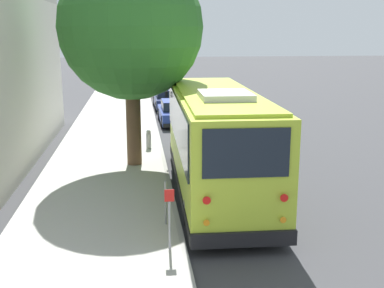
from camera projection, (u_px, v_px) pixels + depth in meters
The scene contains 12 objects.
ground_plane at pixel (223, 181), 16.59m from camera, with size 160.00×160.00×0.00m, color #3D3D3F.
sidewalk_slab at pixel (101, 183), 16.10m from camera, with size 80.00×4.35×0.15m, color #B2AFA8.
curb_strip at pixel (168, 181), 16.36m from camera, with size 80.00×0.14×0.15m, color #9D9A94.
shuttle_bus at pixel (216, 137), 14.92m from camera, with size 9.21×2.67×3.43m.
parked_sedan_blue at pixel (175, 113), 26.76m from camera, with size 4.16×1.80×1.30m.
parked_sedan_navy at pixel (167, 99), 31.99m from camera, with size 4.52×1.76×1.30m.
parked_sedan_black at pixel (163, 87), 38.79m from camera, with size 4.32×1.90×1.30m.
parked_sedan_maroon at pixel (159, 79), 44.95m from camera, with size 4.27×2.01×1.29m.
street_tree at pixel (131, 17), 17.06m from camera, with size 5.17×5.17×8.39m.
sign_post_near at pixel (170, 219), 10.89m from camera, with size 0.06×0.22×1.44m.
sign_post_far at pixel (166, 203), 12.36m from camera, with size 0.06×0.06×1.18m.
fire_hydrant at pixel (149, 139), 20.45m from camera, with size 0.22×0.22×0.81m.
Camera 1 is at (-15.62, 2.92, 5.05)m, focal length 45.00 mm.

